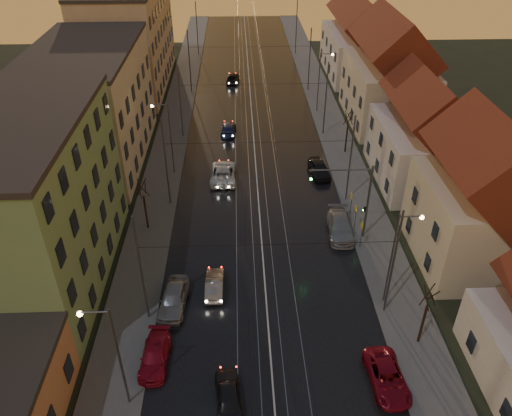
{
  "coord_description": "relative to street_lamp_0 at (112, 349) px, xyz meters",
  "views": [
    {
      "loc": [
        -1.82,
        -16.83,
        26.85
      ],
      "look_at": [
        -0.45,
        18.82,
        2.8
      ],
      "focal_mm": 35.0,
      "sensor_mm": 36.0,
      "label": 1
    }
  ],
  "objects": [
    {
      "name": "catenary_pole_l_5",
      "position": [
        0.5,
        70.0,
        -0.39
      ],
      "size": [
        0.16,
        0.16,
        9.0
      ],
      "primitive_type": "cylinder",
      "color": "#595B60",
      "rests_on": "ground"
    },
    {
      "name": "parked_left_2",
      "position": [
        1.5,
        3.03,
        -4.27
      ],
      "size": [
        1.91,
        4.33,
        1.24
      ],
      "primitive_type": "imported",
      "rotation": [
        0.0,
        0.0,
        -0.04
      ],
      "color": "maroon",
      "rests_on": "ground"
    },
    {
      "name": "traffic_light_mast",
      "position": [
        17.1,
        16.0,
        -0.29
      ],
      "size": [
        5.3,
        0.32,
        7.2
      ],
      "color": "#595B60",
      "rests_on": "ground"
    },
    {
      "name": "catenary_pole_l_4",
      "position": [
        0.5,
        52.0,
        -0.39
      ],
      "size": [
        0.16,
        0.16,
        9.0
      ],
      "primitive_type": "cylinder",
      "color": "#595B60",
      "rests_on": "ground"
    },
    {
      "name": "catenary_pole_r_2",
      "position": [
        17.7,
        22.0,
        -0.39
      ],
      "size": [
        0.16,
        0.16,
        9.0
      ],
      "primitive_type": "cylinder",
      "color": "#595B60",
      "rests_on": "ground"
    },
    {
      "name": "apartment_left_3",
      "position": [
        -8.4,
        56.0,
        2.11
      ],
      "size": [
        10.0,
        24.0,
        14.0
      ],
      "primitive_type": "cube",
      "color": "tan",
      "rests_on": "ground"
    },
    {
      "name": "street_lamp_0",
      "position": [
        0.0,
        0.0,
        0.0
      ],
      "size": [
        1.75,
        0.32,
        8.0
      ],
      "color": "#595B60",
      "rests_on": "ground"
    },
    {
      "name": "catenary_pole_r_4",
      "position": [
        17.7,
        52.0,
        -0.39
      ],
      "size": [
        0.16,
        0.16,
        9.0
      ],
      "primitive_type": "cylinder",
      "color": "#595B60",
      "rests_on": "ground"
    },
    {
      "name": "driving_car_1",
      "position": [
        5.19,
        9.69,
        -4.26
      ],
      "size": [
        1.36,
        3.83,
        1.26
      ],
      "primitive_type": "imported",
      "rotation": [
        0.0,
        0.0,
        3.14
      ],
      "color": "gray",
      "rests_on": "ground"
    },
    {
      "name": "catenary_pole_r_1",
      "position": [
        17.7,
        7.0,
        -0.39
      ],
      "size": [
        0.16,
        0.16,
        9.0
      ],
      "primitive_type": "cylinder",
      "color": "#595B60",
      "rests_on": "ground"
    },
    {
      "name": "house_right_1",
      "position": [
        26.1,
        13.0,
        0.56
      ],
      "size": [
        8.67,
        10.2,
        10.8
      ],
      "color": "beige",
      "rests_on": "ground"
    },
    {
      "name": "apartment_left_2",
      "position": [
        -8.4,
        32.0,
        1.11
      ],
      "size": [
        10.0,
        20.0,
        12.0
      ],
      "primitive_type": "cube",
      "color": "tan",
      "rests_on": "ground"
    },
    {
      "name": "parked_left_3",
      "position": [
        2.24,
        8.14,
        -4.1
      ],
      "size": [
        2.27,
        4.78,
        1.58
      ],
      "primitive_type": "imported",
      "rotation": [
        0.0,
        0.0,
        -0.09
      ],
      "color": "gray",
      "rests_on": "ground"
    },
    {
      "name": "catenary_pole_r_5",
      "position": [
        17.7,
        70.0,
        -0.39
      ],
      "size": [
        0.16,
        0.16,
        9.0
      ],
      "primitive_type": "cylinder",
      "color": "#595B60",
      "rests_on": "ground"
    },
    {
      "name": "catenary_pole_l_2",
      "position": [
        0.5,
        22.0,
        -0.39
      ],
      "size": [
        0.16,
        0.16,
        9.0
      ],
      "primitive_type": "cylinder",
      "color": "#595B60",
      "rests_on": "ground"
    },
    {
      "name": "driving_car_3",
      "position": [
        6.05,
        37.6,
        -4.27
      ],
      "size": [
        1.99,
        4.32,
        1.22
      ],
      "primitive_type": "imported",
      "rotation": [
        0.0,
        0.0,
        3.08
      ],
      "color": "navy",
      "rests_on": "ground"
    },
    {
      "name": "street_lamp_1",
      "position": [
        18.21,
        8.0,
        0.0
      ],
      "size": [
        1.75,
        0.32,
        8.0
      ],
      "color": "#595B60",
      "rests_on": "ground"
    },
    {
      "name": "sidewalk_right",
      "position": [
        19.1,
        38.0,
        -4.81
      ],
      "size": [
        4.0,
        120.0,
        0.15
      ],
      "primitive_type": "cube",
      "color": "#4C4C4C",
      "rests_on": "ground"
    },
    {
      "name": "driving_car_2",
      "position": [
        5.61,
        26.59,
        -4.11
      ],
      "size": [
        2.7,
        5.63,
        1.55
      ],
      "primitive_type": "imported",
      "rotation": [
        0.0,
        0.0,
        3.12
      ],
      "color": "#B6B6B6",
      "rests_on": "ground"
    },
    {
      "name": "driving_car_4",
      "position": [
        6.55,
        55.76,
        -4.15
      ],
      "size": [
        2.17,
        4.49,
        1.48
      ],
      "primitive_type": "imported",
      "rotation": [
        0.0,
        0.0,
        3.04
      ],
      "color": "black",
      "rests_on": "ground"
    },
    {
      "name": "parked_right_2",
      "position": [
        15.76,
        27.08,
        -4.13
      ],
      "size": [
        2.25,
        4.59,
        1.51
      ],
      "primitive_type": "imported",
      "rotation": [
        0.0,
        0.0,
        0.11
      ],
      "color": "black",
      "rests_on": "ground"
    },
    {
      "name": "street_lamp_2",
      "position": [
        0.0,
        28.0,
        0.0
      ],
      "size": [
        1.75,
        0.32,
        8.0
      ],
      "color": "#595B60",
      "rests_on": "ground"
    },
    {
      "name": "house_right_2",
      "position": [
        26.1,
        26.0,
        -0.24
      ],
      "size": [
        9.18,
        12.24,
        9.2
      ],
      "color": "silver",
      "rests_on": "ground"
    },
    {
      "name": "road",
      "position": [
        9.1,
        38.0,
        -4.87
      ],
      "size": [
        16.0,
        120.0,
        0.04
      ],
      "primitive_type": "cube",
      "color": "black",
      "rests_on": "ground"
    },
    {
      "name": "house_right_3",
      "position": [
        26.1,
        41.0,
        0.92
      ],
      "size": [
        9.18,
        14.28,
        11.5
      ],
      "color": "beige",
      "rests_on": "ground"
    },
    {
      "name": "catenary_pole_r_3",
      "position": [
        17.7,
        37.0,
        -0.39
      ],
      "size": [
        0.16,
        0.16,
        9.0
      ],
      "primitive_type": "cylinder",
      "color": "#595B60",
      "rests_on": "ground"
    },
    {
      "name": "tram_rail_1",
      "position": [
        8.33,
        38.0,
        -4.83
      ],
      "size": [
        0.06,
        120.0,
        0.03
      ],
      "primitive_type": "cube",
      "color": "gray",
      "rests_on": "road"
    },
    {
      "name": "bare_tree_0",
      "position": [
        -1.09,
        18.0,
        -2.4
      ],
      "size": [
        1.09,
        1.09,
        5.11
      ],
      "color": "black",
      "rests_on": "ground"
    },
    {
      "name": "apartment_left_1",
      "position": [
        -8.4,
        12.0,
        1.61
      ],
      "size": [
        10.0,
        18.0,
        13.0
      ],
      "primitive_type": "cube",
      "color": "#668B58",
      "rests_on": "ground"
    },
    {
      "name": "street_lamp_3",
      "position": [
        18.21,
        44.0,
        0.0
      ],
      "size": [
        1.75,
        0.32,
        8.0
      ],
      "color": "#595B60",
      "rests_on": "ground"
    },
    {
      "name": "catenary_pole_l_3",
      "position": [
        0.5,
        37.0,
        -0.39
      ],
      "size": [
        0.16,
        0.16,
        9.0
      ],
      "primitive_type": "cylinder",
      "color": "#595B60",
      "rests_on": "ground"
    },
    {
      "name": "catenary_pole_l_1",
      "position": [
        0.5,
        7.0,
        -0.39
      ],
      "size": [
        0.16,
        0.16,
        9.0
      ],
      "primitive_type": "cylinder",
      "color": "#595B60",
      "rests_on": "ground"
    },
    {
      "name": "house_right_4",
      "position": [
        26.1,
        59.0,
        0.16
      ],
      "size": [
        9.18,
        16.32,
        10.0
      ],
      "color": "silver",
      "rests_on": "ground"
    },
    {
      "name": "parked_right_1",
      "position": [
        16.15,
        16.63,
        -4.13
      ],
      "size": [
        2.41,
        5.31,
        1.51
      ],
      "primitive_type": "imported",
      "rotation": [
        0.0,
        0.0,
        -0.06
      ],
      "color": "#98989D",
      "rests_on": "ground"
    },
    {
      "name": "bare_tree_1",
      "position": [
        19.31,
        4.0,
        -2.4
      ],
      "size": [
        1.09,
        1.09,
        5.11
      ],
      "color": "black",
      "rests_on": "ground"
    },
    {
      "name": "driving_car_0",
      "position": [
        6.32,
        -0.01,
        -4.24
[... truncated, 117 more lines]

